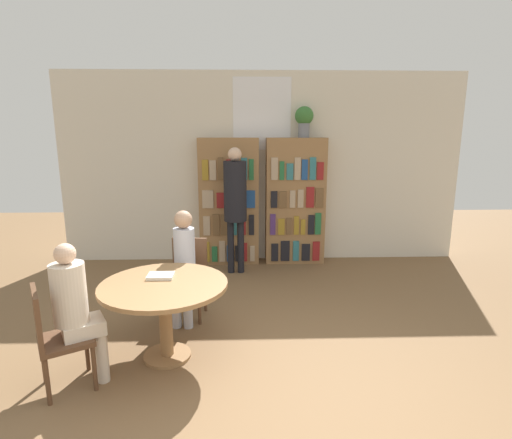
% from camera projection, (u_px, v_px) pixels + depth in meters
% --- Properties ---
extents(ground_plane, '(16.00, 16.00, 0.00)m').
position_uv_depth(ground_plane, '(286.00, 422.00, 2.91)').
color(ground_plane, brown).
extents(wall_back, '(6.40, 0.07, 3.00)m').
position_uv_depth(wall_back, '(262.00, 168.00, 6.41)').
color(wall_back, beige).
rests_on(wall_back, ground_plane).
extents(bookshelf_left, '(0.93, 0.34, 1.99)m').
position_uv_depth(bookshelf_left, '(229.00, 202.00, 6.31)').
color(bookshelf_left, olive).
rests_on(bookshelf_left, ground_plane).
extents(bookshelf_right, '(0.93, 0.34, 1.99)m').
position_uv_depth(bookshelf_right, '(295.00, 202.00, 6.35)').
color(bookshelf_right, olive).
rests_on(bookshelf_right, ground_plane).
extents(flower_vase, '(0.28, 0.28, 0.47)m').
position_uv_depth(flower_vase, '(304.00, 119.00, 6.08)').
color(flower_vase, slate).
rests_on(flower_vase, bookshelf_right).
extents(reading_table, '(1.16, 1.16, 0.74)m').
position_uv_depth(reading_table, '(164.00, 296.00, 3.63)').
color(reading_table, olive).
rests_on(reading_table, ground_plane).
extents(chair_near_camera, '(0.55, 0.55, 0.89)m').
position_uv_depth(chair_near_camera, '(54.00, 334.00, 3.18)').
color(chair_near_camera, brown).
rests_on(chair_near_camera, ground_plane).
extents(chair_left_side, '(0.44, 0.44, 0.89)m').
position_uv_depth(chair_left_side, '(188.00, 274.00, 4.55)').
color(chair_left_side, brown).
rests_on(chair_left_side, ground_plane).
extents(seated_reader_left, '(0.26, 0.36, 1.25)m').
position_uv_depth(seated_reader_left, '(184.00, 261.00, 4.32)').
color(seated_reader_left, '#B2B7C6').
rests_on(seated_reader_left, ground_plane).
extents(seated_reader_right, '(0.41, 0.39, 1.22)m').
position_uv_depth(seated_reader_right, '(76.00, 306.00, 3.23)').
color(seated_reader_right, beige).
rests_on(seated_reader_right, ground_plane).
extents(librarian_standing, '(0.33, 0.60, 1.86)m').
position_uv_depth(librarian_standing, '(235.00, 196.00, 5.79)').
color(librarian_standing, black).
rests_on(librarian_standing, ground_plane).
extents(open_book_on_table, '(0.24, 0.18, 0.03)m').
position_uv_depth(open_book_on_table, '(161.00, 276.00, 3.74)').
color(open_book_on_table, silver).
rests_on(open_book_on_table, reading_table).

